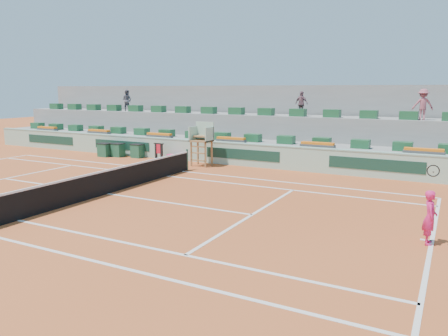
{
  "coord_description": "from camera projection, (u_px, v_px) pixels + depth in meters",
  "views": [
    {
      "loc": [
        12.2,
        -12.94,
        4.17
      ],
      "look_at": [
        4.0,
        2.5,
        1.0
      ],
      "focal_mm": 35.0,
      "sensor_mm": 36.0,
      "label": 1
    }
  ],
  "objects": [
    {
      "name": "ground",
      "position": [
        108.0,
        194.0,
        17.62
      ],
      "size": [
        90.0,
        90.0,
        0.0
      ],
      "primitive_type": "plane",
      "color": "#A4471F",
      "rests_on": "ground"
    },
    {
      "name": "seating_tier_lower",
      "position": [
        229.0,
        148.0,
        26.81
      ],
      "size": [
        36.0,
        4.0,
        1.2
      ],
      "primitive_type": "cube",
      "color": "gray",
      "rests_on": "ground"
    },
    {
      "name": "seating_tier_upper",
      "position": [
        241.0,
        134.0,
        28.08
      ],
      "size": [
        36.0,
        2.4,
        2.6
      ],
      "primitive_type": "cube",
      "color": "gray",
      "rests_on": "ground"
    },
    {
      "name": "stadium_back_wall",
      "position": [
        251.0,
        119.0,
        29.31
      ],
      "size": [
        36.0,
        0.4,
        4.4
      ],
      "primitive_type": "cube",
      "color": "gray",
      "rests_on": "ground"
    },
    {
      "name": "player_bag",
      "position": [
        174.0,
        158.0,
        25.56
      ],
      "size": [
        0.87,
        0.39,
        0.39
      ],
      "primitive_type": "cube",
      "color": "#DD1C65",
      "rests_on": "ground"
    },
    {
      "name": "spectator_left",
      "position": [
        127.0,
        100.0,
        31.6
      ],
      "size": [
        0.81,
        0.67,
        1.52
      ],
      "primitive_type": "imported",
      "rotation": [
        0.0,
        0.0,
        3.27
      ],
      "color": "#504F5C",
      "rests_on": "seating_tier_upper"
    },
    {
      "name": "spectator_mid",
      "position": [
        302.0,
        104.0,
        25.54
      ],
      "size": [
        0.92,
        0.6,
        1.45
      ],
      "primitive_type": "imported",
      "rotation": [
        0.0,
        0.0,
        2.82
      ],
      "color": "#7D5360",
      "rests_on": "seating_tier_upper"
    },
    {
      "name": "spectator_right",
      "position": [
        423.0,
        105.0,
        22.26
      ],
      "size": [
        1.14,
        0.85,
        1.58
      ],
      "primitive_type": "imported",
      "rotation": [
        0.0,
        0.0,
        3.42
      ],
      "color": "#9E4F5C",
      "rests_on": "seating_tier_upper"
    },
    {
      "name": "court_lines",
      "position": [
        108.0,
        194.0,
        17.62
      ],
      "size": [
        23.89,
        11.09,
        0.01
      ],
      "color": "silver",
      "rests_on": "ground"
    },
    {
      "name": "tennis_net",
      "position": [
        107.0,
        181.0,
        17.53
      ],
      "size": [
        0.1,
        11.97,
        1.1
      ],
      "color": "black",
      "rests_on": "ground"
    },
    {
      "name": "advertising_hoarding",
      "position": [
        212.0,
        152.0,
        24.88
      ],
      "size": [
        36.0,
        0.34,
        1.26
      ],
      "color": "#9CC4AB",
      "rests_on": "ground"
    },
    {
      "name": "umpire_chair",
      "position": [
        202.0,
        138.0,
        23.86
      ],
      "size": [
        1.1,
        0.9,
        2.4
      ],
      "color": "olive",
      "rests_on": "ground"
    },
    {
      "name": "seat_row_lower",
      "position": [
        222.0,
        136.0,
        25.88
      ],
      "size": [
        32.9,
        0.6,
        0.44
      ],
      "color": "#1B522D",
      "rests_on": "seating_tier_lower"
    },
    {
      "name": "seat_row_upper",
      "position": [
        237.0,
        111.0,
        27.28
      ],
      "size": [
        32.9,
        0.6,
        0.44
      ],
      "color": "#1B522D",
      "rests_on": "seating_tier_upper"
    },
    {
      "name": "flower_planters",
      "position": [
        194.0,
        137.0,
        25.9
      ],
      "size": [
        26.8,
        0.36,
        0.28
      ],
      "color": "#474747",
      "rests_on": "seating_tier_lower"
    },
    {
      "name": "drink_cooler_a",
      "position": [
        137.0,
        151.0,
        26.85
      ],
      "size": [
        0.71,
        0.61,
        0.84
      ],
      "color": "#194D34",
      "rests_on": "ground"
    },
    {
      "name": "drink_cooler_b",
      "position": [
        118.0,
        150.0,
        27.23
      ],
      "size": [
        0.73,
        0.63,
        0.84
      ],
      "color": "#194D34",
      "rests_on": "ground"
    },
    {
      "name": "drink_cooler_c",
      "position": [
        105.0,
        150.0,
        27.29
      ],
      "size": [
        0.77,
        0.66,
        0.84
      ],
      "color": "#194D34",
      "rests_on": "ground"
    },
    {
      "name": "towel_rack",
      "position": [
        159.0,
        150.0,
        25.74
      ],
      "size": [
        0.68,
        0.11,
        1.03
      ],
      "color": "black",
      "rests_on": "ground"
    },
    {
      "name": "tennis_player",
      "position": [
        430.0,
        217.0,
        11.79
      ],
      "size": [
        0.42,
        0.85,
        2.28
      ],
      "color": "#DD1C65",
      "rests_on": "ground"
    }
  ]
}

